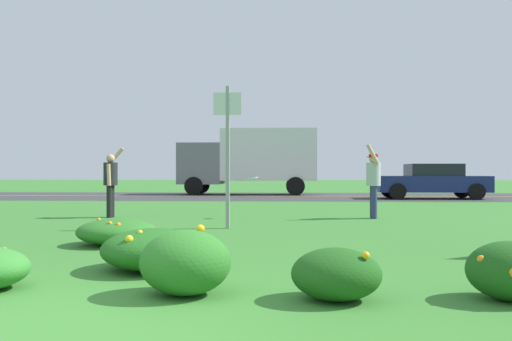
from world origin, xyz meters
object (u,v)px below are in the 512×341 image
sign_post_near_path (228,143)px  box_truck_gray (251,158)px  frisbee_white (253,178)px  person_catcher_red_cap_gray_shirt (373,179)px  person_thrower_dark_shirt (111,180)px  car_navy_center_left (431,181)px

sign_post_near_path → box_truck_gray: 15.83m
sign_post_near_path → frisbee_white: (0.37, 2.31, -0.73)m
box_truck_gray → person_catcher_red_cap_gray_shirt: bearing=-74.1°
person_thrower_dark_shirt → car_navy_center_left: 14.17m
sign_post_near_path → person_catcher_red_cap_gray_shirt: size_ratio=1.58×
person_catcher_red_cap_gray_shirt → frisbee_white: bearing=-177.7°
car_navy_center_left → box_truck_gray: box_truck_gray is taller
car_navy_center_left → box_truck_gray: (-7.77, 3.78, 1.06)m
person_thrower_dark_shirt → car_navy_center_left: size_ratio=0.39×
person_thrower_dark_shirt → sign_post_near_path: bearing=-37.1°
person_catcher_red_cap_gray_shirt → frisbee_white: person_catcher_red_cap_gray_shirt is taller
car_navy_center_left → box_truck_gray: bearing=154.1°
sign_post_near_path → frisbee_white: 2.45m
person_catcher_red_cap_gray_shirt → frisbee_white: (-2.89, -0.12, 0.02)m
person_catcher_red_cap_gray_shirt → car_navy_center_left: 10.40m
person_catcher_red_cap_gray_shirt → car_navy_center_left: person_catcher_red_cap_gray_shirt is taller
car_navy_center_left → person_catcher_red_cap_gray_shirt: bearing=-112.4°
frisbee_white → car_navy_center_left: (6.86, 9.73, -0.23)m
box_truck_gray → frisbee_white: bearing=-86.1°
sign_post_near_path → person_catcher_red_cap_gray_shirt: bearing=36.7°
sign_post_near_path → frisbee_white: size_ratio=11.41×
sign_post_near_path → car_navy_center_left: (7.23, 12.04, -0.96)m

